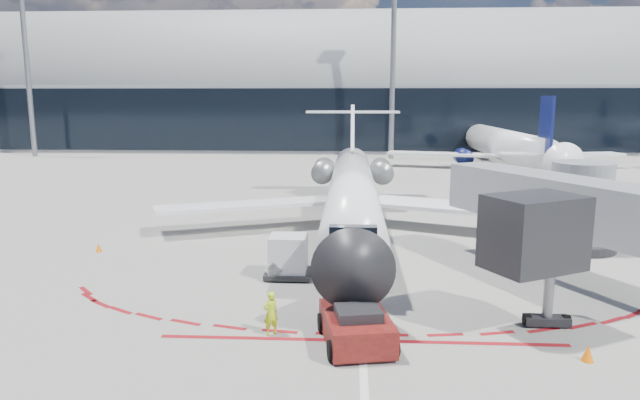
# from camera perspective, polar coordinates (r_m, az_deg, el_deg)

# --- Properties ---
(ground) EXTENTS (260.00, 260.00, 0.00)m
(ground) POSITION_cam_1_polar(r_m,az_deg,el_deg) (31.04, 3.84, -5.16)
(ground) COLOR slate
(ground) RESTS_ON ground
(apron_centerline) EXTENTS (0.25, 40.00, 0.01)m
(apron_centerline) POSITION_cam_1_polar(r_m,az_deg,el_deg) (32.97, 3.80, -4.23)
(apron_centerline) COLOR silver
(apron_centerline) RESTS_ON ground
(apron_stop_bar) EXTENTS (14.00, 0.25, 0.01)m
(apron_stop_bar) POSITION_cam_1_polar(r_m,az_deg,el_deg) (20.18, 4.23, -13.85)
(apron_stop_bar) COLOR maroon
(apron_stop_bar) RESTS_ON ground
(terminal_building) EXTENTS (150.00, 24.15, 24.00)m
(terminal_building) POSITION_cam_1_polar(r_m,az_deg,el_deg) (94.90, 3.44, 10.40)
(terminal_building) COLOR #939698
(terminal_building) RESTS_ON ground
(jet_bridge) EXTENTS (10.03, 15.20, 4.90)m
(jet_bridge) POSITION_cam_1_polar(r_m,az_deg,el_deg) (29.26, 23.54, -0.91)
(jet_bridge) COLOR gray
(jet_bridge) RESTS_ON ground
(light_mast_west) EXTENTS (0.70, 0.70, 25.00)m
(light_mast_west) POSITION_cam_1_polar(r_m,az_deg,el_deg) (89.86, -27.24, 11.86)
(light_mast_west) COLOR gray
(light_mast_west) RESTS_ON ground
(light_mast_centre) EXTENTS (0.70, 0.70, 25.00)m
(light_mast_centre) POSITION_cam_1_polar(r_m,az_deg,el_deg) (78.23, 7.30, 13.29)
(light_mast_centre) COLOR gray
(light_mast_centre) RESTS_ON ground
(regional_jet) EXTENTS (24.77, 30.55, 7.65)m
(regional_jet) POSITION_cam_1_polar(r_m,az_deg,el_deg) (35.00, 3.26, 0.89)
(regional_jet) COLOR white
(regional_jet) RESTS_ON ground
(pushback_tug) EXTENTS (2.79, 5.44, 1.38)m
(pushback_tug) POSITION_cam_1_polar(r_m,az_deg,el_deg) (19.72, 3.65, -12.52)
(pushback_tug) COLOR #4F0B0F
(pushback_tug) RESTS_ON ground
(ramp_worker) EXTENTS (0.69, 0.64, 1.58)m
(ramp_worker) POSITION_cam_1_polar(r_m,az_deg,el_deg) (20.40, -4.96, -11.21)
(ramp_worker) COLOR #B7DF17
(ramp_worker) RESTS_ON ground
(uld_container) EXTENTS (2.13, 1.82, 1.99)m
(uld_container) POSITION_cam_1_polar(r_m,az_deg,el_deg) (26.44, -3.18, -5.69)
(uld_container) COLOR black
(uld_container) RESTS_ON ground
(safety_cone_left) EXTENTS (0.34, 0.34, 0.47)m
(safety_cone_left) POSITION_cam_1_polar(r_m,az_deg,el_deg) (33.07, -21.25, -4.46)
(safety_cone_left) COLOR orange
(safety_cone_left) RESTS_ON ground
(safety_cone_right) EXTENTS (0.39, 0.39, 0.54)m
(safety_cone_right) POSITION_cam_1_polar(r_m,az_deg,el_deg) (20.46, 25.21, -13.69)
(safety_cone_right) COLOR orange
(safety_cone_right) RESTS_ON ground
(bg_airliner_0) EXTENTS (32.29, 34.19, 10.45)m
(bg_airliner_0) POSITION_cam_1_polar(r_m,az_deg,el_deg) (70.72, 18.14, 7.30)
(bg_airliner_0) COLOR white
(bg_airliner_0) RESTS_ON ground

